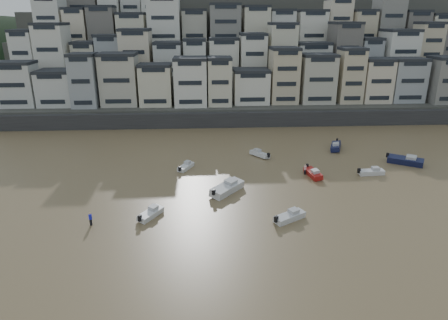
{
  "coord_description": "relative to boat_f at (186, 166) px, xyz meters",
  "views": [
    {
      "loc": [
        -1.21,
        -27.16,
        24.49
      ],
      "look_at": [
        2.14,
        30.0,
        4.0
      ],
      "focal_mm": 32.0,
      "sensor_mm": 36.0,
      "label": 1
    }
  ],
  "objects": [
    {
      "name": "boat_j",
      "position": [
        -4.03,
        -17.26,
        0.03
      ],
      "size": [
        3.62,
        4.64,
        1.23
      ],
      "primitive_type": null,
      "rotation": [
        0.0,
        0.0,
        1.02
      ],
      "color": "white",
      "rests_on": "ground"
    },
    {
      "name": "boat_c",
      "position": [
        6.39,
        -10.2,
        0.34
      ],
      "size": [
        6.05,
        6.66,
        1.86
      ],
      "primitive_type": null,
      "rotation": [
        0.0,
        0.0,
        0.88
      ],
      "color": "silver",
      "rests_on": "ground"
    },
    {
      "name": "boat_i",
      "position": [
        29.13,
        9.16,
        0.19
      ],
      "size": [
        3.86,
        5.95,
        1.55
      ],
      "primitive_type": null,
      "rotation": [
        0.0,
        0.0,
        -1.96
      ],
      "color": "#13173C",
      "rests_on": "ground"
    },
    {
      "name": "harbor_wall",
      "position": [
        14.0,
        28.02,
        1.16
      ],
      "size": [
        140.0,
        3.0,
        3.5
      ],
      "primitive_type": "cube",
      "color": "#38383A",
      "rests_on": "ground"
    },
    {
      "name": "person_pink",
      "position": [
        19.74,
        -3.67,
        0.28
      ],
      "size": [
        0.44,
        0.44,
        1.74
      ],
      "primitive_type": null,
      "color": "#EBA6AA",
      "rests_on": "ground"
    },
    {
      "name": "boat_e",
      "position": [
        20.83,
        -4.61,
        0.09
      ],
      "size": [
        2.46,
        5.16,
        1.35
      ],
      "primitive_type": null,
      "rotation": [
        0.0,
        0.0,
        -1.39
      ],
      "color": "#A11613",
      "rests_on": "ground"
    },
    {
      "name": "boat_f",
      "position": [
        0.0,
        0.0,
        0.0
      ],
      "size": [
        3.22,
        4.46,
        1.17
      ],
      "primitive_type": null,
      "rotation": [
        0.0,
        0.0,
        1.09
      ],
      "color": "white",
      "rests_on": "ground"
    },
    {
      "name": "boat_g",
      "position": [
        38.67,
        0.13,
        0.29
      ],
      "size": [
        6.53,
        5.29,
        1.75
      ],
      "primitive_type": null,
      "rotation": [
        0.0,
        0.0,
        -0.58
      ],
      "color": "#13183B",
      "rests_on": "ground"
    },
    {
      "name": "boat_a",
      "position": [
        13.83,
        -19.17,
        0.08
      ],
      "size": [
        5.02,
        3.97,
        1.34
      ],
      "primitive_type": null,
      "rotation": [
        0.0,
        0.0,
        0.56
      ],
      "color": "silver",
      "rests_on": "ground"
    },
    {
      "name": "hillside",
      "position": [
        18.73,
        67.86,
        12.42
      ],
      "size": [
        141.04,
        66.0,
        50.0
      ],
      "color": "#4C4C47",
      "rests_on": "ground"
    },
    {
      "name": "person_blue",
      "position": [
        -11.23,
        -19.01,
        0.28
      ],
      "size": [
        0.44,
        0.44,
        1.74
      ],
      "primitive_type": null,
      "color": "#1C21D8",
      "rests_on": "ground"
    },
    {
      "name": "boat_d",
      "position": [
        30.67,
        -4.39,
        0.04
      ],
      "size": [
        4.69,
        1.78,
        1.26
      ],
      "primitive_type": null,
      "rotation": [
        0.0,
        0.0,
        0.06
      ],
      "color": "silver",
      "rests_on": "ground"
    },
    {
      "name": "boat_h",
      "position": [
        13.58,
        5.75,
        0.04
      ],
      "size": [
        4.01,
        4.56,
        1.26
      ],
      "primitive_type": null,
      "rotation": [
        0.0,
        0.0,
        2.23
      ],
      "color": "silver",
      "rests_on": "ground"
    }
  ]
}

